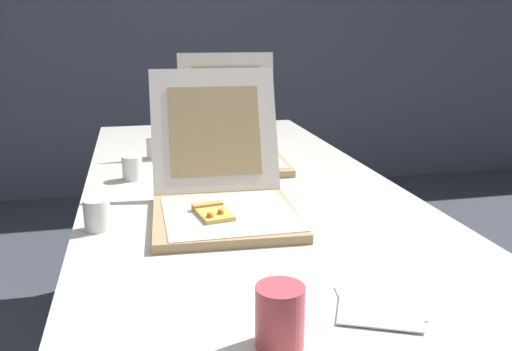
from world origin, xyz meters
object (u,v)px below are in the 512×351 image
Objects in this scene: pizza_box_middle at (232,148)px; cup_printed_front at (280,316)px; table at (239,196)px; cup_white_far at (155,148)px; napkin_pile at (379,305)px; cup_white_near_left at (97,215)px; cup_white_mid at (132,168)px; pizza_box_front at (223,196)px.

pizza_box_middle is 4.29× the size of cup_printed_front.
cup_white_far is (-0.23, 0.36, 0.09)m from table.
table is 0.81m from napkin_pile.
table is at bearing 96.34° from napkin_pile.
cup_white_far is (0.16, 0.69, 0.00)m from cup_white_near_left.
cup_white_near_left and cup_white_mid have the same top height.
cup_white_near_left is 1.00× the size of cup_white_far.
pizza_box_front is 5.14× the size of cup_printed_front.
table is 5.00× the size of pizza_box_middle.
cup_white_near_left reaches higher than napkin_pile.
table is at bearing 39.24° from cup_white_near_left.
table is 4.18× the size of pizza_box_front.
cup_white_mid and cup_white_far have the same top height.
cup_white_far reaches higher than napkin_pile.
napkin_pile is (0.07, -1.03, -0.05)m from pizza_box_middle.
cup_white_far is 1.21m from napkin_pile.
table is 0.34m from cup_white_mid.
pizza_box_middle reaches higher than cup_printed_front.
pizza_box_front is 6.68× the size of cup_white_far.
cup_white_mid is 0.41× the size of napkin_pile.
pizza_box_front is 2.73× the size of napkin_pile.
cup_white_near_left and cup_white_far have the same top height.
cup_printed_front is (0.13, -1.24, 0.01)m from cup_white_far.
pizza_box_middle is 5.58× the size of cup_white_mid.
napkin_pile is (0.41, -0.90, -0.03)m from cup_white_mid.
napkin_pile is at bearing -67.31° from pizza_box_front.
cup_white_near_left is at bearing -123.89° from pizza_box_middle.
pizza_box_front reaches higher than table.
cup_white_far is (-0.26, 0.13, -0.02)m from pizza_box_middle.
pizza_box_middle reaches higher than table.
pizza_box_middle is 1.11m from cup_printed_front.
cup_printed_front reaches higher than cup_white_mid.
cup_white_mid is (0.08, 0.42, 0.00)m from cup_white_near_left.
pizza_box_middle is 0.29m from cup_white_far.
napkin_pile reaches higher than table.
cup_printed_front reaches higher than cup_white_near_left.
pizza_box_front is 0.59m from cup_printed_front.
cup_printed_front reaches higher than table.
napkin_pile is (0.49, -0.48, -0.03)m from cup_white_near_left.
cup_white_near_left is at bearing -103.38° from cup_white_far.
cup_printed_front is at bearing -87.97° from pizza_box_front.
pizza_box_middle is at bearing -27.21° from cup_white_far.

